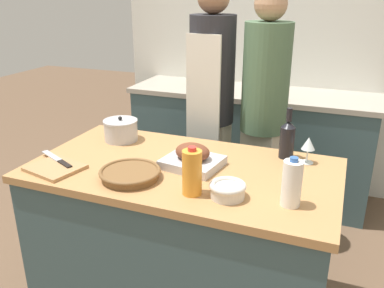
{
  "coord_description": "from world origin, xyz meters",
  "views": [
    {
      "loc": [
        0.74,
        -1.76,
        1.72
      ],
      "look_at": [
        0.0,
        0.13,
        0.94
      ],
      "focal_mm": 38.0,
      "sensor_mm": 36.0,
      "label": 1
    }
  ],
  "objects_px": {
    "wine_bottle_green": "(287,138)",
    "wine_glass_left": "(308,145)",
    "milk_jug": "(292,183)",
    "person_cook_guest": "(264,110)",
    "condiment_bottle_short": "(194,73)",
    "juice_jug": "(192,172)",
    "person_cook_aproned": "(211,101)",
    "knife_chef": "(58,159)",
    "stock_pot": "(121,130)",
    "cutting_board": "(55,168)",
    "wicker_basket": "(130,173)",
    "condiment_bottle_tall": "(222,79)",
    "roasting_pan": "(193,158)",
    "mixing_bowl": "(228,189)"
  },
  "relations": [
    {
      "from": "wine_bottle_green",
      "to": "wine_glass_left",
      "type": "height_order",
      "value": "wine_bottle_green"
    },
    {
      "from": "milk_jug",
      "to": "person_cook_guest",
      "type": "xyz_separation_m",
      "value": [
        -0.33,
        1.0,
        0.01
      ]
    },
    {
      "from": "condiment_bottle_short",
      "to": "wine_glass_left",
      "type": "bearing_deg",
      "value": -47.64
    },
    {
      "from": "juice_jug",
      "to": "person_cook_aproned",
      "type": "distance_m",
      "value": 1.09
    },
    {
      "from": "milk_jug",
      "to": "wine_bottle_green",
      "type": "xyz_separation_m",
      "value": [
        -0.1,
        0.52,
        0.01
      ]
    },
    {
      "from": "knife_chef",
      "to": "stock_pot",
      "type": "bearing_deg",
      "value": 72.88
    },
    {
      "from": "cutting_board",
      "to": "wine_glass_left",
      "type": "distance_m",
      "value": 1.31
    },
    {
      "from": "wicker_basket",
      "to": "wine_glass_left",
      "type": "relative_size",
      "value": 2.09
    },
    {
      "from": "wine_glass_left",
      "to": "person_cook_guest",
      "type": "xyz_separation_m",
      "value": [
        -0.34,
        0.52,
        0.01
      ]
    },
    {
      "from": "juice_jug",
      "to": "condiment_bottle_short",
      "type": "height_order",
      "value": "condiment_bottle_short"
    },
    {
      "from": "wine_glass_left",
      "to": "condiment_bottle_short",
      "type": "relative_size",
      "value": 0.65
    },
    {
      "from": "wicker_basket",
      "to": "condiment_bottle_tall",
      "type": "relative_size",
      "value": 2.06
    },
    {
      "from": "roasting_pan",
      "to": "stock_pot",
      "type": "bearing_deg",
      "value": 159.16
    },
    {
      "from": "cutting_board",
      "to": "milk_jug",
      "type": "xyz_separation_m",
      "value": [
        1.17,
        0.07,
        0.09
      ]
    },
    {
      "from": "wine_glass_left",
      "to": "person_cook_guest",
      "type": "relative_size",
      "value": 0.08
    },
    {
      "from": "wine_bottle_green",
      "to": "knife_chef",
      "type": "relative_size",
      "value": 0.99
    },
    {
      "from": "mixing_bowl",
      "to": "wine_bottle_green",
      "type": "relative_size",
      "value": 0.59
    },
    {
      "from": "knife_chef",
      "to": "condiment_bottle_tall",
      "type": "xyz_separation_m",
      "value": [
        0.35,
        1.72,
        0.11
      ]
    },
    {
      "from": "wicker_basket",
      "to": "knife_chef",
      "type": "relative_size",
      "value": 1.07
    },
    {
      "from": "knife_chef",
      "to": "person_cook_guest",
      "type": "xyz_separation_m",
      "value": [
        0.87,
        1.0,
        0.09
      ]
    },
    {
      "from": "roasting_pan",
      "to": "stock_pot",
      "type": "relative_size",
      "value": 1.54
    },
    {
      "from": "roasting_pan",
      "to": "condiment_bottle_tall",
      "type": "height_order",
      "value": "condiment_bottle_tall"
    },
    {
      "from": "mixing_bowl",
      "to": "milk_jug",
      "type": "xyz_separation_m",
      "value": [
        0.27,
        0.03,
        0.06
      ]
    },
    {
      "from": "cutting_board",
      "to": "stock_pot",
      "type": "bearing_deg",
      "value": 79.49
    },
    {
      "from": "mixing_bowl",
      "to": "juice_jug",
      "type": "xyz_separation_m",
      "value": [
        -0.16,
        -0.02,
        0.07
      ]
    },
    {
      "from": "wicker_basket",
      "to": "person_cook_guest",
      "type": "distance_m",
      "value": 1.11
    },
    {
      "from": "milk_jug",
      "to": "wine_bottle_green",
      "type": "height_order",
      "value": "wine_bottle_green"
    },
    {
      "from": "stock_pot",
      "to": "milk_jug",
      "type": "relative_size",
      "value": 0.94
    },
    {
      "from": "roasting_pan",
      "to": "wine_glass_left",
      "type": "distance_m",
      "value": 0.61
    },
    {
      "from": "stock_pot",
      "to": "milk_jug",
      "type": "distance_m",
      "value": 1.16
    },
    {
      "from": "person_cook_aproned",
      "to": "person_cook_guest",
      "type": "distance_m",
      "value": 0.36
    },
    {
      "from": "juice_jug",
      "to": "roasting_pan",
      "type": "bearing_deg",
      "value": 110.96
    },
    {
      "from": "juice_jug",
      "to": "knife_chef",
      "type": "xyz_separation_m",
      "value": [
        -0.78,
        0.06,
        -0.08
      ]
    },
    {
      "from": "juice_jug",
      "to": "person_cook_guest",
      "type": "height_order",
      "value": "person_cook_guest"
    },
    {
      "from": "knife_chef",
      "to": "cutting_board",
      "type": "bearing_deg",
      "value": -60.79
    },
    {
      "from": "wicker_basket",
      "to": "cutting_board",
      "type": "height_order",
      "value": "wicker_basket"
    },
    {
      "from": "condiment_bottle_tall",
      "to": "juice_jug",
      "type": "bearing_deg",
      "value": -76.49
    },
    {
      "from": "mixing_bowl",
      "to": "person_cook_guest",
      "type": "relative_size",
      "value": 0.09
    },
    {
      "from": "cutting_board",
      "to": "wine_bottle_green",
      "type": "bearing_deg",
      "value": 28.95
    },
    {
      "from": "stock_pot",
      "to": "milk_jug",
      "type": "bearing_deg",
      "value": -21.62
    },
    {
      "from": "stock_pot",
      "to": "mixing_bowl",
      "type": "xyz_separation_m",
      "value": [
        0.81,
        -0.46,
        -0.03
      ]
    },
    {
      "from": "roasting_pan",
      "to": "person_cook_aproned",
      "type": "height_order",
      "value": "person_cook_aproned"
    },
    {
      "from": "cutting_board",
      "to": "wine_glass_left",
      "type": "bearing_deg",
      "value": 25.16
    },
    {
      "from": "roasting_pan",
      "to": "wine_glass_left",
      "type": "xyz_separation_m",
      "value": [
        0.54,
        0.26,
        0.06
      ]
    },
    {
      "from": "wine_glass_left",
      "to": "knife_chef",
      "type": "distance_m",
      "value": 1.31
    },
    {
      "from": "milk_jug",
      "to": "person_cook_aproned",
      "type": "relative_size",
      "value": 0.12
    },
    {
      "from": "juice_jug",
      "to": "person_cook_guest",
      "type": "bearing_deg",
      "value": 84.99
    },
    {
      "from": "wine_bottle_green",
      "to": "condiment_bottle_tall",
      "type": "xyz_separation_m",
      "value": [
        -0.75,
        1.21,
        0.02
      ]
    },
    {
      "from": "juice_jug",
      "to": "knife_chef",
      "type": "height_order",
      "value": "juice_jug"
    },
    {
      "from": "condiment_bottle_tall",
      "to": "person_cook_guest",
      "type": "relative_size",
      "value": 0.08
    }
  ]
}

